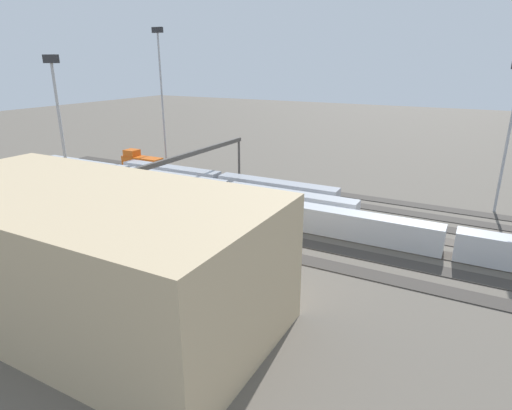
{
  "coord_description": "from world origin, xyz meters",
  "views": [
    {
      "loc": [
        -23.55,
        61.65,
        24.27
      ],
      "look_at": [
        6.91,
        4.77,
        2.5
      ],
      "focal_mm": 29.84,
      "sensor_mm": 36.0,
      "label": 1
    }
  ],
  "objects_px": {
    "train_on_track_1": "(142,164)",
    "train_on_track_3": "(174,184)",
    "train_on_track_2": "(220,183)",
    "light_mast_0": "(512,118)",
    "train_on_track_4": "(348,224)",
    "light_mast_1": "(59,117)",
    "light_mast_2": "(161,82)",
    "maintenance_shed": "(83,253)",
    "signal_gantry": "(191,158)"
  },
  "relations": [
    {
      "from": "train_on_track_4",
      "to": "light_mast_0",
      "type": "height_order",
      "value": "light_mast_0"
    },
    {
      "from": "light_mast_0",
      "to": "light_mast_1",
      "type": "bearing_deg",
      "value": 30.68
    },
    {
      "from": "train_on_track_1",
      "to": "maintenance_shed",
      "type": "relative_size",
      "value": 0.26
    },
    {
      "from": "train_on_track_1",
      "to": "train_on_track_4",
      "type": "height_order",
      "value": "train_on_track_1"
    },
    {
      "from": "train_on_track_4",
      "to": "signal_gantry",
      "type": "distance_m",
      "value": 32.03
    },
    {
      "from": "light_mast_1",
      "to": "signal_gantry",
      "type": "height_order",
      "value": "light_mast_1"
    },
    {
      "from": "train_on_track_2",
      "to": "light_mast_2",
      "type": "relative_size",
      "value": 1.49
    },
    {
      "from": "train_on_track_1",
      "to": "maintenance_shed",
      "type": "height_order",
      "value": "maintenance_shed"
    },
    {
      "from": "train_on_track_4",
      "to": "light_mast_2",
      "type": "xyz_separation_m",
      "value": [
        52.92,
        -23.68,
        17.68
      ]
    },
    {
      "from": "train_on_track_4",
      "to": "light_mast_2",
      "type": "height_order",
      "value": "light_mast_2"
    },
    {
      "from": "train_on_track_4",
      "to": "light_mast_1",
      "type": "distance_m",
      "value": 46.21
    },
    {
      "from": "train_on_track_3",
      "to": "light_mast_2",
      "type": "bearing_deg",
      "value": -47.33
    },
    {
      "from": "light_mast_0",
      "to": "signal_gantry",
      "type": "relative_size",
      "value": 0.7
    },
    {
      "from": "train_on_track_3",
      "to": "train_on_track_1",
      "type": "xyz_separation_m",
      "value": [
        17.19,
        -10.0,
        0.16
      ]
    },
    {
      "from": "train_on_track_2",
      "to": "signal_gantry",
      "type": "xyz_separation_m",
      "value": [
        2.8,
        5.0,
        5.67
      ]
    },
    {
      "from": "light_mast_1",
      "to": "signal_gantry",
      "type": "xyz_separation_m",
      "value": [
        -10.83,
        -18.11,
        -8.63
      ]
    },
    {
      "from": "train_on_track_2",
      "to": "light_mast_2",
      "type": "bearing_deg",
      "value": -29.1
    },
    {
      "from": "train_on_track_1",
      "to": "train_on_track_3",
      "type": "bearing_deg",
      "value": 149.82
    },
    {
      "from": "train_on_track_4",
      "to": "light_mast_1",
      "type": "relative_size",
      "value": 4.54
    },
    {
      "from": "train_on_track_1",
      "to": "maintenance_shed",
      "type": "bearing_deg",
      "value": 127.33
    },
    {
      "from": "train_on_track_1",
      "to": "train_on_track_4",
      "type": "xyz_separation_m",
      "value": [
        -52.9,
        15.0,
        -0.08
      ]
    },
    {
      "from": "light_mast_0",
      "to": "maintenance_shed",
      "type": "bearing_deg",
      "value": 55.91
    },
    {
      "from": "signal_gantry",
      "to": "maintenance_shed",
      "type": "bearing_deg",
      "value": 110.36
    },
    {
      "from": "train_on_track_3",
      "to": "signal_gantry",
      "type": "xyz_separation_m",
      "value": [
        -4.56,
        0.0,
        5.66
      ]
    },
    {
      "from": "light_mast_1",
      "to": "maintenance_shed",
      "type": "distance_m",
      "value": 31.74
    },
    {
      "from": "train_on_track_1",
      "to": "light_mast_1",
      "type": "xyz_separation_m",
      "value": [
        -10.92,
        28.11,
        14.12
      ]
    },
    {
      "from": "maintenance_shed",
      "to": "light_mast_2",
      "type": "bearing_deg",
      "value": -57.29
    },
    {
      "from": "train_on_track_3",
      "to": "signal_gantry",
      "type": "distance_m",
      "value": 7.27
    },
    {
      "from": "light_mast_1",
      "to": "light_mast_2",
      "type": "xyz_separation_m",
      "value": [
        10.94,
        -36.79,
        3.47
      ]
    },
    {
      "from": "light_mast_0",
      "to": "light_mast_1",
      "type": "xyz_separation_m",
      "value": [
        60.82,
        36.09,
        0.49
      ]
    },
    {
      "from": "maintenance_shed",
      "to": "train_on_track_3",
      "type": "bearing_deg",
      "value": -63.54
    },
    {
      "from": "train_on_track_2",
      "to": "maintenance_shed",
      "type": "xyz_separation_m",
      "value": [
        -10.6,
        41.09,
        4.44
      ]
    },
    {
      "from": "train_on_track_2",
      "to": "light_mast_1",
      "type": "height_order",
      "value": "light_mast_1"
    },
    {
      "from": "train_on_track_3",
      "to": "train_on_track_2",
      "type": "xyz_separation_m",
      "value": [
        -7.36,
        -5.0,
        -0.01
      ]
    },
    {
      "from": "train_on_track_2",
      "to": "light_mast_0",
      "type": "distance_m",
      "value": 50.85
    },
    {
      "from": "train_on_track_4",
      "to": "train_on_track_2",
      "type": "relative_size",
      "value": 2.43
    },
    {
      "from": "light_mast_1",
      "to": "train_on_track_2",
      "type": "bearing_deg",
      "value": -120.53
    },
    {
      "from": "train_on_track_4",
      "to": "train_on_track_1",
      "type": "bearing_deg",
      "value": -15.83
    },
    {
      "from": "light_mast_2",
      "to": "signal_gantry",
      "type": "height_order",
      "value": "light_mast_2"
    },
    {
      "from": "light_mast_0",
      "to": "train_on_track_4",
      "type": "bearing_deg",
      "value": 50.64
    },
    {
      "from": "light_mast_0",
      "to": "light_mast_1",
      "type": "distance_m",
      "value": 70.72
    },
    {
      "from": "train_on_track_1",
      "to": "train_on_track_2",
      "type": "relative_size",
      "value": 0.21
    },
    {
      "from": "train_on_track_3",
      "to": "signal_gantry",
      "type": "height_order",
      "value": "signal_gantry"
    },
    {
      "from": "signal_gantry",
      "to": "maintenance_shed",
      "type": "relative_size",
      "value": 0.9
    },
    {
      "from": "light_mast_2",
      "to": "maintenance_shed",
      "type": "xyz_separation_m",
      "value": [
        -35.17,
        54.76,
        -13.33
      ]
    },
    {
      "from": "train_on_track_3",
      "to": "light_mast_2",
      "type": "xyz_separation_m",
      "value": [
        17.21,
        -18.68,
        17.76
      ]
    },
    {
      "from": "signal_gantry",
      "to": "train_on_track_3",
      "type": "bearing_deg",
      "value": 0.0
    },
    {
      "from": "train_on_track_1",
      "to": "signal_gantry",
      "type": "distance_m",
      "value": 24.57
    },
    {
      "from": "train_on_track_2",
      "to": "train_on_track_1",
      "type": "bearing_deg",
      "value": -11.51
    },
    {
      "from": "train_on_track_3",
      "to": "train_on_track_1",
      "type": "relative_size",
      "value": 7.14
    }
  ]
}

